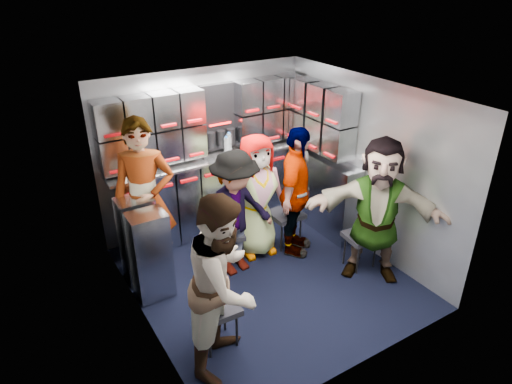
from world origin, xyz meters
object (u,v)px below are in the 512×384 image
jump_seat_near_right (361,238)px  attendant_standing (145,200)px  attendant_arc_a (224,283)px  attendant_arc_c (256,196)px  attendant_arc_d (296,193)px  attendant_arc_b (235,214)px  jump_seat_mid_left (228,236)px  attendant_arc_e (377,210)px  jump_seat_center (249,215)px  jump_seat_near_left (217,310)px  jump_seat_mid_right (286,216)px

jump_seat_near_right → attendant_standing: attendant_standing is taller
attendant_arc_a → attendant_arc_c: attendant_arc_a is taller
attendant_arc_a → jump_seat_near_right: bearing=-30.5°
attendant_standing → attendant_arc_d: 1.72m
jump_seat_near_right → attendant_arc_b: size_ratio=0.29×
attendant_standing → attendant_arc_a: (0.11, -1.61, -0.09)m
jump_seat_mid_left → attendant_arc_e: (1.27, -1.04, 0.46)m
jump_seat_mid_left → jump_seat_near_right: size_ratio=1.00×
jump_seat_center → attendant_standing: 1.34m
jump_seat_near_right → attendant_standing: size_ratio=0.23×
jump_seat_near_left → attendant_arc_c: bearing=45.4°
jump_seat_mid_left → attendant_arc_d: bearing=-14.3°
attendant_arc_c → attendant_arc_e: attendant_arc_e is taller
jump_seat_near_left → attendant_standing: size_ratio=0.24×
jump_seat_near_right → attendant_arc_c: (-0.87, 0.90, 0.39)m
attendant_arc_b → attendant_arc_c: 0.46m
jump_seat_center → jump_seat_mid_right: size_ratio=1.03×
jump_seat_near_left → jump_seat_center: size_ratio=0.95×
jump_seat_center → attendant_arc_a: attendant_arc_a is taller
jump_seat_mid_left → attendant_standing: (-0.83, 0.33, 0.55)m
attendant_arc_b → attendant_arc_d: 0.80m
jump_seat_near_left → jump_seat_mid_left: (0.72, 1.10, -0.03)m
jump_seat_center → jump_seat_near_left: bearing=-130.4°
attendant_standing → attendant_arc_d: attendant_standing is taller
jump_seat_mid_right → jump_seat_near_right: jump_seat_mid_right is taller
jump_seat_mid_left → attendant_arc_e: 1.71m
attendant_arc_b → attendant_arc_e: attendant_arc_e is taller
jump_seat_mid_left → jump_seat_mid_right: jump_seat_mid_right is taller
jump_seat_near_right → jump_seat_center: bearing=128.8°
jump_seat_center → attendant_arc_a: bearing=-126.9°
jump_seat_center → jump_seat_mid_right: bearing=-31.3°
jump_seat_center → attendant_standing: attendant_standing is taller
jump_seat_near_left → attendant_arc_b: size_ratio=0.30×
jump_seat_near_right → attendant_arc_a: attendant_arc_a is taller
jump_seat_near_right → jump_seat_mid_left: bearing=145.9°
attendant_arc_e → attendant_arc_a: bearing=-129.1°
jump_seat_mid_left → attendant_standing: 1.05m
jump_seat_near_left → attendant_arc_e: 2.04m
attendant_standing → attendant_arc_b: bearing=-5.3°
jump_seat_center → attendant_arc_a: 1.92m
attendant_arc_d → attendant_arc_e: attendant_arc_e is taller
jump_seat_center → jump_seat_mid_right: (0.39, -0.24, -0.01)m
jump_seat_mid_right → attendant_standing: size_ratio=0.25×
jump_seat_near_left → attendant_arc_e: (1.99, 0.06, 0.43)m
jump_seat_mid_left → jump_seat_center: size_ratio=0.91×
attendant_arc_b → attendant_arc_e: size_ratio=0.90×
jump_seat_near_left → attendant_arc_e: bearing=1.8°
attendant_standing → jump_seat_near_left: bearing=-59.3°
attendant_arc_c → attendant_arc_d: (0.39, -0.24, 0.04)m
jump_seat_near_right → attendant_arc_d: bearing=125.7°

